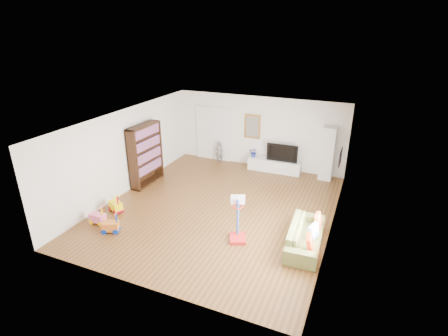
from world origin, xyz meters
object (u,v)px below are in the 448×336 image
at_px(sofa, 305,235).
at_px(basketball_hoop, 238,219).
at_px(media_console, 274,165).
at_px(bookshelf, 146,155).

height_order(sofa, basketball_hoop, basketball_hoop).
relative_size(media_console, bookshelf, 0.94).
distance_m(bookshelf, sofa, 6.01).
height_order(media_console, sofa, sofa).
bearing_deg(sofa, bookshelf, 71.36).
height_order(media_console, basketball_hoop, basketball_hoop).
xyz_separation_m(media_console, basketball_hoop, (0.37, -4.78, 0.37)).
distance_m(media_console, basketball_hoop, 4.81).
xyz_separation_m(media_console, sofa, (2.00, -4.35, 0.06)).
bearing_deg(sofa, media_console, 21.43).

